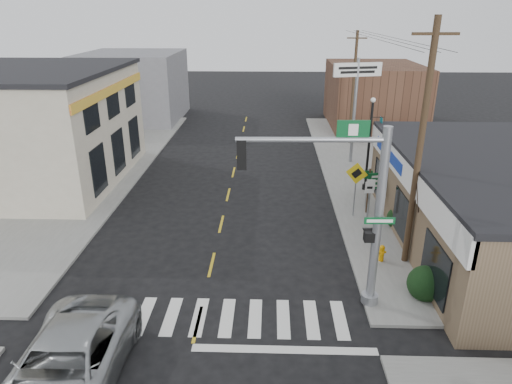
{
  "coord_description": "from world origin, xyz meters",
  "views": [
    {
      "loc": [
        2.47,
        -12.97,
        10.2
      ],
      "look_at": [
        1.86,
        5.48,
        2.8
      ],
      "focal_mm": 32.0,
      "sensor_mm": 36.0,
      "label": 1
    }
  ],
  "objects_px": {
    "bare_tree": "(435,183)",
    "fire_hydrant": "(382,252)",
    "lamp_post": "(371,138)",
    "guide_sign": "(380,185)",
    "traffic_signal_pole": "(356,201)",
    "dance_center_sign": "(356,85)",
    "utility_pole_near": "(420,147)",
    "suv": "(66,367)",
    "utility_pole_far": "(353,87)"
  },
  "relations": [
    {
      "from": "guide_sign",
      "to": "suv",
      "type": "bearing_deg",
      "value": -145.55
    },
    {
      "from": "dance_center_sign",
      "to": "traffic_signal_pole",
      "type": "bearing_deg",
      "value": -113.21
    },
    {
      "from": "guide_sign",
      "to": "bare_tree",
      "type": "distance_m",
      "value": 5.66
    },
    {
      "from": "traffic_signal_pole",
      "to": "lamp_post",
      "type": "bearing_deg",
      "value": 74.4
    },
    {
      "from": "suv",
      "to": "fire_hydrant",
      "type": "bearing_deg",
      "value": 34.74
    },
    {
      "from": "traffic_signal_pole",
      "to": "utility_pole_near",
      "type": "bearing_deg",
      "value": 44.97
    },
    {
      "from": "traffic_signal_pole",
      "to": "dance_center_sign",
      "type": "xyz_separation_m",
      "value": [
        2.8,
        16.88,
        1.29
      ]
    },
    {
      "from": "fire_hydrant",
      "to": "lamp_post",
      "type": "distance_m",
      "value": 8.96
    },
    {
      "from": "lamp_post",
      "to": "traffic_signal_pole",
      "type": "bearing_deg",
      "value": -99.66
    },
    {
      "from": "dance_center_sign",
      "to": "suv",
      "type": "bearing_deg",
      "value": -131.9
    },
    {
      "from": "suv",
      "to": "guide_sign",
      "type": "relative_size",
      "value": 2.56
    },
    {
      "from": "suv",
      "to": "dance_center_sign",
      "type": "xyz_separation_m",
      "value": [
        11.38,
        21.32,
        4.6
      ]
    },
    {
      "from": "traffic_signal_pole",
      "to": "utility_pole_near",
      "type": "distance_m",
      "value": 4.39
    },
    {
      "from": "utility_pole_near",
      "to": "utility_pole_far",
      "type": "relative_size",
      "value": 1.15
    },
    {
      "from": "lamp_post",
      "to": "bare_tree",
      "type": "bearing_deg",
      "value": -80.6
    },
    {
      "from": "utility_pole_near",
      "to": "suv",
      "type": "bearing_deg",
      "value": -150.88
    },
    {
      "from": "guide_sign",
      "to": "utility_pole_near",
      "type": "xyz_separation_m",
      "value": [
        0.12,
        -4.95,
        3.47
      ]
    },
    {
      "from": "traffic_signal_pole",
      "to": "bare_tree",
      "type": "xyz_separation_m",
      "value": [
        3.63,
        2.84,
        -0.38
      ]
    },
    {
      "from": "guide_sign",
      "to": "utility_pole_near",
      "type": "height_order",
      "value": "utility_pole_near"
    },
    {
      "from": "fire_hydrant",
      "to": "utility_pole_far",
      "type": "distance_m",
      "value": 19.41
    },
    {
      "from": "fire_hydrant",
      "to": "dance_center_sign",
      "type": "height_order",
      "value": "dance_center_sign"
    },
    {
      "from": "lamp_post",
      "to": "utility_pole_near",
      "type": "bearing_deg",
      "value": -85.16
    },
    {
      "from": "guide_sign",
      "to": "fire_hydrant",
      "type": "relative_size",
      "value": 3.3
    },
    {
      "from": "fire_hydrant",
      "to": "lamp_post",
      "type": "xyz_separation_m",
      "value": [
        0.95,
        8.46,
        2.79
      ]
    },
    {
      "from": "traffic_signal_pole",
      "to": "utility_pole_far",
      "type": "xyz_separation_m",
      "value": [
        3.49,
        21.94,
        0.37
      ]
    },
    {
      "from": "fire_hydrant",
      "to": "dance_center_sign",
      "type": "relative_size",
      "value": 0.1
    },
    {
      "from": "suv",
      "to": "guide_sign",
      "type": "distance_m",
      "value": 16.93
    },
    {
      "from": "suv",
      "to": "utility_pole_far",
      "type": "distance_m",
      "value": 29.25
    },
    {
      "from": "fire_hydrant",
      "to": "lamp_post",
      "type": "bearing_deg",
      "value": 83.56
    },
    {
      "from": "lamp_post",
      "to": "bare_tree",
      "type": "distance_m",
      "value": 8.69
    },
    {
      "from": "lamp_post",
      "to": "utility_pole_far",
      "type": "distance_m",
      "value": 10.55
    },
    {
      "from": "guide_sign",
      "to": "utility_pole_far",
      "type": "relative_size",
      "value": 0.28
    },
    {
      "from": "traffic_signal_pole",
      "to": "fire_hydrant",
      "type": "xyz_separation_m",
      "value": [
        1.91,
        3.02,
        -3.66
      ]
    },
    {
      "from": "utility_pole_far",
      "to": "suv",
      "type": "bearing_deg",
      "value": -110.49
    },
    {
      "from": "guide_sign",
      "to": "utility_pole_far",
      "type": "bearing_deg",
      "value": 74.03
    },
    {
      "from": "bare_tree",
      "to": "utility_pole_far",
      "type": "distance_m",
      "value": 19.12
    },
    {
      "from": "guide_sign",
      "to": "fire_hydrant",
      "type": "xyz_separation_m",
      "value": [
        -0.9,
        -5.02,
        -1.21
      ]
    },
    {
      "from": "traffic_signal_pole",
      "to": "fire_hydrant",
      "type": "distance_m",
      "value": 5.11
    },
    {
      "from": "suv",
      "to": "fire_hydrant",
      "type": "relative_size",
      "value": 8.47
    },
    {
      "from": "traffic_signal_pole",
      "to": "utility_pole_near",
      "type": "relative_size",
      "value": 0.69
    },
    {
      "from": "traffic_signal_pole",
      "to": "lamp_post",
      "type": "height_order",
      "value": "traffic_signal_pole"
    },
    {
      "from": "dance_center_sign",
      "to": "bare_tree",
      "type": "bearing_deg",
      "value": -100.42
    },
    {
      "from": "fire_hydrant",
      "to": "bare_tree",
      "type": "relative_size",
      "value": 0.16
    },
    {
      "from": "fire_hydrant",
      "to": "utility_pole_near",
      "type": "xyz_separation_m",
      "value": [
        1.03,
        0.08,
        4.68
      ]
    },
    {
      "from": "bare_tree",
      "to": "fire_hydrant",
      "type": "bearing_deg",
      "value": 173.91
    },
    {
      "from": "traffic_signal_pole",
      "to": "bare_tree",
      "type": "relative_size",
      "value": 1.46
    },
    {
      "from": "utility_pole_near",
      "to": "utility_pole_far",
      "type": "height_order",
      "value": "utility_pole_near"
    },
    {
      "from": "suv",
      "to": "guide_sign",
      "type": "height_order",
      "value": "guide_sign"
    },
    {
      "from": "fire_hydrant",
      "to": "lamp_post",
      "type": "relative_size",
      "value": 0.14
    },
    {
      "from": "bare_tree",
      "to": "utility_pole_near",
      "type": "xyz_separation_m",
      "value": [
        -0.69,
        0.26,
        1.41
      ]
    }
  ]
}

